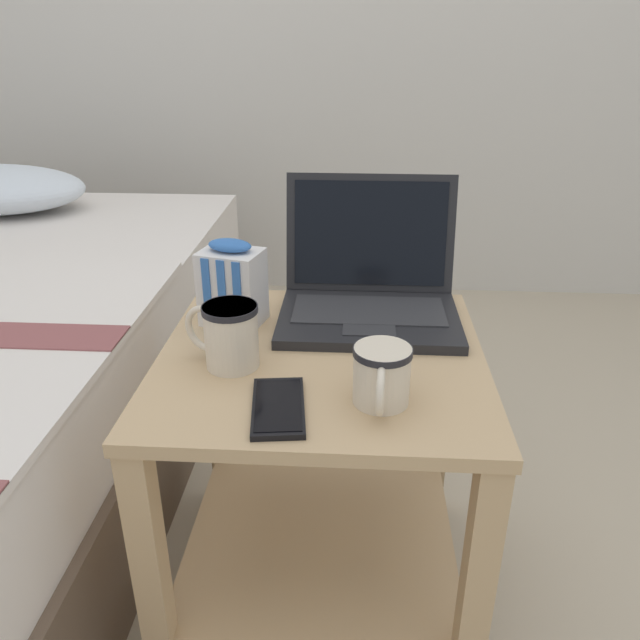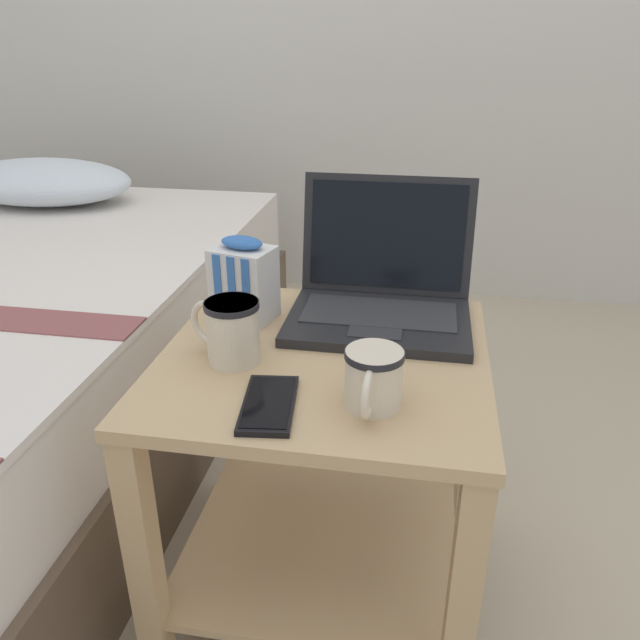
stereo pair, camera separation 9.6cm
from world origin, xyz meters
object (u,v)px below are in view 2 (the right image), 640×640
at_px(cell_phone, 269,404).
at_px(mug_front_right, 373,376).
at_px(snack_bag, 244,281).
at_px(mug_front_left, 231,328).
at_px(laptop, 381,292).

bearing_deg(cell_phone, mug_front_right, 11.44).
height_order(mug_front_right, snack_bag, snack_bag).
xyz_separation_m(mug_front_left, snack_bag, (-0.03, 0.16, 0.02)).
bearing_deg(mug_front_left, snack_bag, 98.88).
bearing_deg(snack_bag, cell_phone, -67.86).
height_order(laptop, mug_front_left, laptop).
bearing_deg(snack_bag, mug_front_left, -81.12).
bearing_deg(mug_front_left, mug_front_right, -22.28).
relative_size(laptop, mug_front_right, 2.66).
distance_m(mug_front_left, snack_bag, 0.16).
xyz_separation_m(mug_front_right, cell_phone, (-0.14, -0.03, -0.04)).
bearing_deg(mug_front_right, snack_bag, 135.40).
bearing_deg(cell_phone, laptop, 69.05).
bearing_deg(laptop, mug_front_left, -136.15).
distance_m(snack_bag, cell_phone, 0.32).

